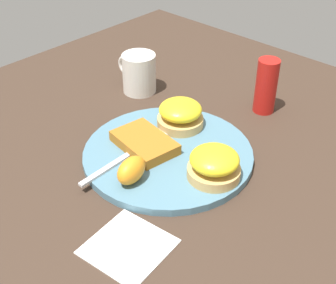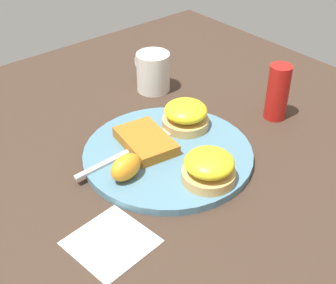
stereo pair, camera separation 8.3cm
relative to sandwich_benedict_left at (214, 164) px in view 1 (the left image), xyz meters
The scene contains 10 objects.
ground_plane 0.11m from the sandwich_benedict_left, ahead, with size 1.10×1.10×0.00m, color #38281E.
plate 0.11m from the sandwich_benedict_left, ahead, with size 0.31×0.31×0.01m, color slate.
sandwich_benedict_left is the anchor object (origin of this frame).
sandwich_benedict_right 0.16m from the sandwich_benedict_left, 28.79° to the right, with size 0.09×0.09×0.05m.
hashbrown_patty 0.15m from the sandwich_benedict_left, ahead, with size 0.12×0.08×0.02m, color #A1601C.
orange_wedge 0.14m from the sandwich_benedict_left, 47.52° to the left, with size 0.06×0.04×0.04m, color orange.
fork 0.15m from the sandwich_benedict_left, 11.83° to the left, with size 0.03×0.24×0.00m.
cup 0.35m from the sandwich_benedict_left, 23.53° to the right, with size 0.10×0.07×0.09m.
napkin 0.20m from the sandwich_benedict_left, 90.11° to the left, with size 0.11×0.11×0.00m, color white.
condiment_bottle 0.27m from the sandwich_benedict_left, 74.95° to the right, with size 0.04×0.04×0.12m, color #B21914.
Camera 1 is at (-0.46, 0.49, 0.51)m, focal length 50.00 mm.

